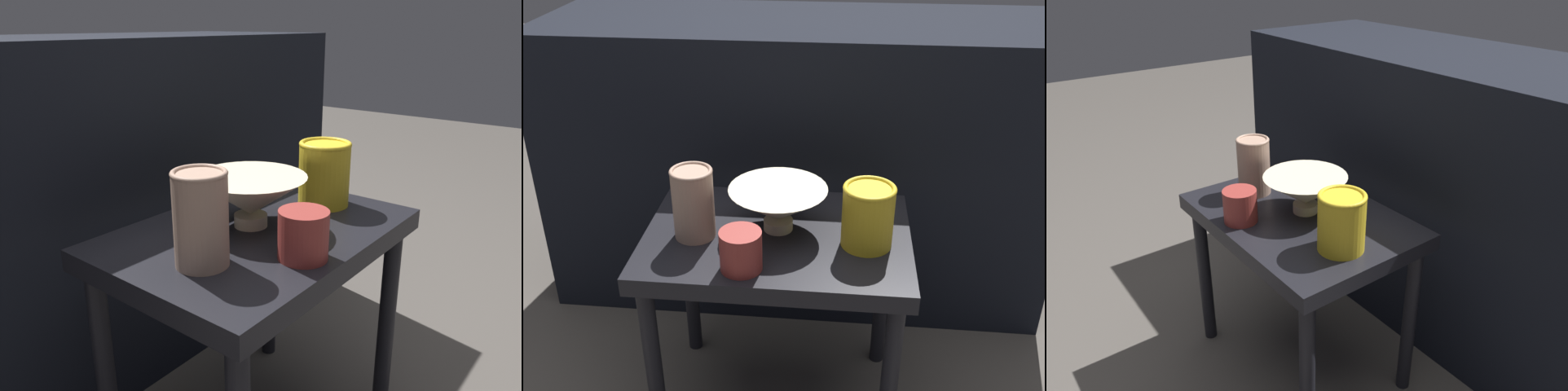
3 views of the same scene
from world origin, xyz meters
TOP-DOWN VIEW (x-y plane):
  - table at (0.00, 0.00)m, footprint 0.57×0.40m
  - couch_backdrop at (0.00, 0.55)m, footprint 1.41×0.50m
  - bowl at (0.00, 0.02)m, footprint 0.21×0.21m
  - vase_textured_left at (-0.17, -0.03)m, footprint 0.09×0.09m
  - vase_colorful_right at (0.19, -0.03)m, footprint 0.11×0.11m
  - cup at (-0.06, -0.14)m, footprint 0.08×0.08m

SIDE VIEW (x-z plane):
  - couch_backdrop at x=0.00m, z-range 0.00..0.82m
  - table at x=0.00m, z-range 0.17..0.66m
  - cup at x=-0.06m, z-range 0.48..0.57m
  - bowl at x=0.00m, z-range 0.49..0.59m
  - vase_colorful_right at x=0.19m, z-range 0.49..0.62m
  - vase_textured_left at x=-0.17m, z-range 0.49..0.64m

